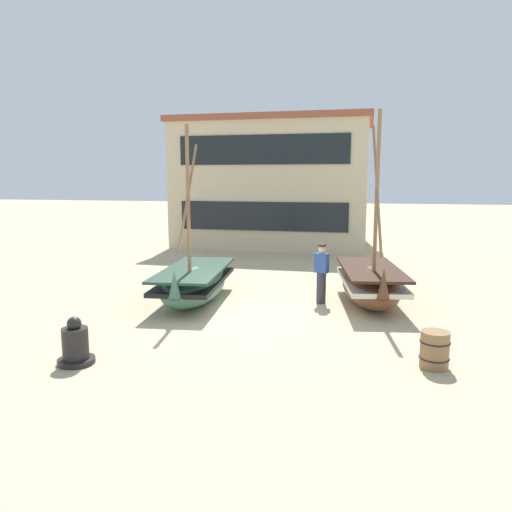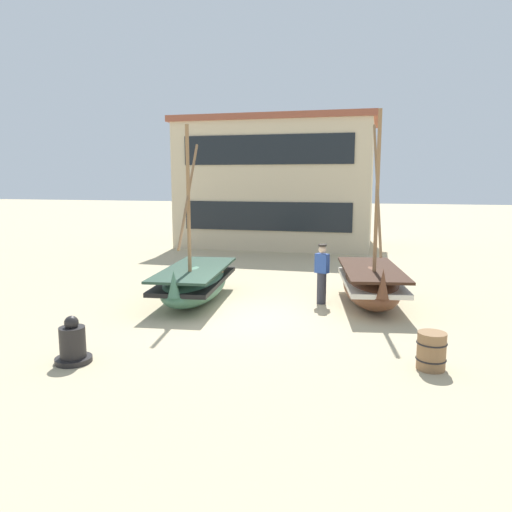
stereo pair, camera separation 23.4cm
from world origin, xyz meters
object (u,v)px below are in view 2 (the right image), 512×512
fisherman_by_hull (322,274)px  wooden_barrel (431,351)px  fishing_boat_near_left (195,283)px  fishing_boat_centre_large (371,284)px  capstan_winch (73,344)px  harbor_building_main (278,183)px

fisherman_by_hull → wooden_barrel: fisherman_by_hull is taller
wooden_barrel → fishing_boat_near_left: bearing=148.4°
fishing_boat_centre_large → capstan_winch: (-5.46, -5.85, -0.23)m
wooden_barrel → harbor_building_main: bearing=110.8°
fishing_boat_centre_large → harbor_building_main: bearing=113.2°
fisherman_by_hull → fishing_boat_centre_large: bearing=9.4°
wooden_barrel → capstan_winch: bearing=-168.9°
fishing_boat_centre_large → fisherman_by_hull: 1.39m
fisherman_by_hull → wooden_barrel: 5.02m
capstan_winch → harbor_building_main: size_ratio=0.09×
fishing_boat_near_left → fisherman_by_hull: 3.61m
fishing_boat_centre_large → wooden_barrel: 4.70m
fishing_boat_near_left → capstan_winch: 5.05m
wooden_barrel → harbor_building_main: harbor_building_main is taller
capstan_winch → wooden_barrel: capstan_winch is taller
capstan_winch → wooden_barrel: size_ratio=1.31×
fishing_boat_near_left → wooden_barrel: size_ratio=6.99×
fishing_boat_near_left → wooden_barrel: 7.11m
fishing_boat_centre_large → harbor_building_main: size_ratio=0.52×
fishing_boat_near_left → harbor_building_main: size_ratio=0.49×
wooden_barrel → fishing_boat_centre_large: bearing=104.2°
fishing_boat_near_left → fishing_boat_centre_large: 4.97m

